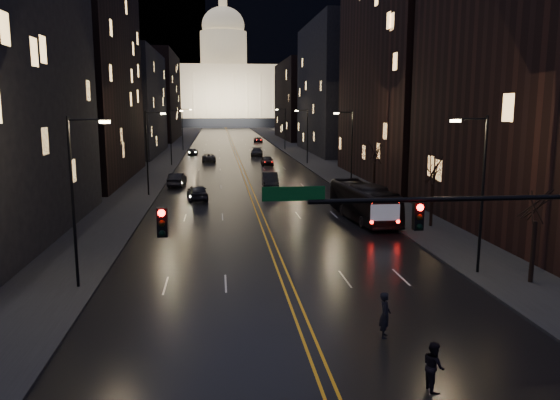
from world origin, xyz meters
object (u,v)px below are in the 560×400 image
object	(u,v)px
oncoming_car_a	(197,192)
pedestrian_b	(434,366)
traffic_signal	(481,228)
oncoming_car_b	(177,179)
bus	(364,202)
receding_car_a	(270,180)
pedestrian_a	(385,315)

from	to	relation	value
oncoming_car_a	pedestrian_b	bearing A→B (deg)	96.08
traffic_signal	oncoming_car_b	distance (m)	49.56
bus	receding_car_a	distance (m)	20.80
receding_car_a	oncoming_car_a	bearing A→B (deg)	-133.01
traffic_signal	pedestrian_a	distance (m)	5.48
oncoming_car_a	pedestrian_b	distance (m)	40.26
traffic_signal	receding_car_a	bearing A→B (deg)	94.29
traffic_signal	oncoming_car_a	xyz separation A→B (m)	(-11.65, 37.19, -4.29)
oncoming_car_b	pedestrian_b	world-z (taller)	pedestrian_b
traffic_signal	oncoming_car_a	distance (m)	39.21
receding_car_a	traffic_signal	bearing A→B (deg)	-83.83
pedestrian_a	pedestrian_b	size ratio (longest dim) A/B	1.14
bus	pedestrian_b	distance (m)	28.01
traffic_signal	oncoming_car_b	world-z (taller)	traffic_signal
receding_car_a	oncoming_car_b	bearing A→B (deg)	172.77
bus	receding_car_a	world-z (taller)	bus
oncoming_car_b	bus	bearing A→B (deg)	132.76
bus	receding_car_a	xyz separation A→B (m)	(-6.00, 19.90, -0.67)
receding_car_a	pedestrian_a	distance (m)	43.15
oncoming_car_b	oncoming_car_a	bearing A→B (deg)	109.97
receding_car_a	pedestrian_a	xyz separation A→B (m)	(0.66, -43.15, 0.12)
traffic_signal	pedestrian_a	size ratio (longest dim) A/B	8.88
bus	oncoming_car_a	world-z (taller)	bus
oncoming_car_a	oncoming_car_b	size ratio (longest dim) A/B	0.98
oncoming_car_b	pedestrian_b	distance (m)	50.67
traffic_signal	pedestrian_b	world-z (taller)	traffic_signal
oncoming_car_a	pedestrian_a	xyz separation A→B (m)	(8.90, -34.87, 0.16)
pedestrian_a	pedestrian_b	xyz separation A→B (m)	(0.35, -4.31, -0.12)
oncoming_car_b	pedestrian_b	size ratio (longest dim) A/B	2.85
oncoming_car_b	receding_car_a	distance (m)	11.14
bus	oncoming_car_b	xyz separation A→B (m)	(-17.00, 21.67, -0.73)
oncoming_car_b	pedestrian_b	bearing A→B (deg)	108.35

